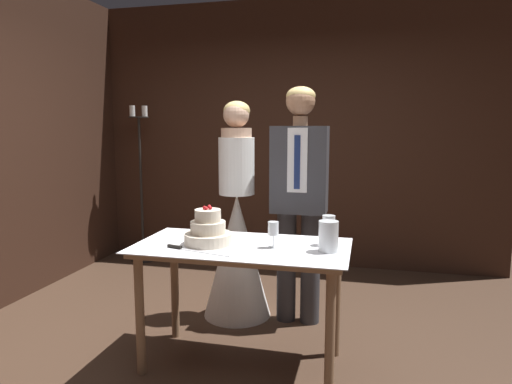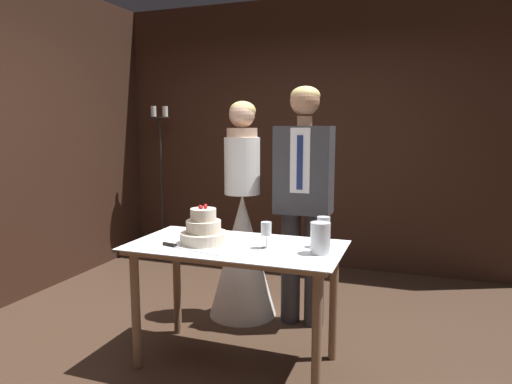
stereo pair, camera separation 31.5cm
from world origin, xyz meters
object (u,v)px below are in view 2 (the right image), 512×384
wine_glass_middle (266,230)px  candle_stand (162,189)px  wine_glass_near (323,226)px  tiered_cake (204,230)px  bride (242,239)px  groom (304,192)px  hurricane_candle (320,239)px  cake_knife (180,247)px  cake_table (236,261)px

wine_glass_middle → candle_stand: size_ratio=0.09×
wine_glass_near → wine_glass_middle: bearing=-156.3°
tiered_cake → bride: bride is taller
tiered_cake → bride: (-0.04, 0.77, -0.24)m
tiered_cake → groom: size_ratio=0.16×
wine_glass_near → hurricane_candle: (0.01, -0.15, -0.05)m
candle_stand → wine_glass_near: bearing=-39.3°
cake_knife → hurricane_candle: (0.83, 0.17, 0.08)m
wine_glass_near → hurricane_candle: wine_glass_near is taller
wine_glass_near → hurricane_candle: bearing=-85.5°
cake_table → groom: (0.25, 0.75, 0.35)m
bride → candle_stand: (-1.48, 1.23, 0.18)m
bride → wine_glass_near: bearing=-38.6°
cake_knife → hurricane_candle: hurricane_candle is taller
tiered_cake → wine_glass_near: size_ratio=1.58×
cake_table → candle_stand: (-1.73, 1.98, 0.13)m
hurricane_candle → bride: bearing=135.6°
tiered_cake → wine_glass_middle: (0.41, 0.01, 0.03)m
tiered_cake → candle_stand: size_ratio=0.17×
tiered_cake → groom: 0.91m
wine_glass_middle → cake_table: bearing=177.5°
tiered_cake → hurricane_candle: size_ratio=1.62×
hurricane_candle → bride: bride is taller
hurricane_candle → groom: 0.83m
cake_table → cake_knife: bearing=-147.3°
cake_table → wine_glass_middle: (0.20, -0.01, 0.22)m
wine_glass_middle → hurricane_candle: bearing=-1.8°
groom → candle_stand: size_ratio=1.04×
tiered_cake → cake_knife: bearing=-116.2°
tiered_cake → wine_glass_middle: tiered_cake is taller
wine_glass_near → candle_stand: 2.91m
tiered_cake → cake_knife: size_ratio=0.69×
wine_glass_near → cake_knife: bearing=-158.6°
bride → cake_knife: bearing=-92.8°
cake_knife → bride: (0.05, 0.94, -0.17)m
cake_knife → wine_glass_middle: 0.54m
wine_glass_middle → groom: size_ratio=0.09×
tiered_cake → candle_stand: bearing=127.1°
cake_knife → candle_stand: bearing=137.0°
wine_glass_middle → bride: 0.92m
wine_glass_middle → candle_stand: (-1.93, 1.99, -0.09)m
cake_table → candle_stand: size_ratio=0.76×
groom → wine_glass_middle: bearing=-93.5°
wine_glass_near → groom: groom is taller
cake_table → tiered_cake: 0.28m
candle_stand → cake_knife: bearing=-56.5°
wine_glass_middle → groom: bearing=86.5°
wine_glass_near → wine_glass_middle: (-0.32, -0.14, -0.02)m
groom → wine_glass_near: bearing=-65.9°
tiered_cake → groom: (0.46, 0.77, 0.16)m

